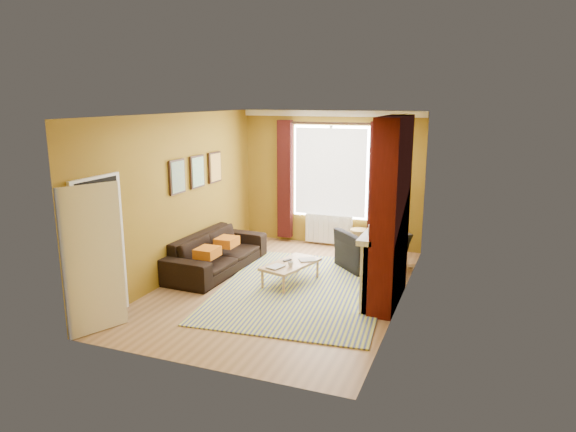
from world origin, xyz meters
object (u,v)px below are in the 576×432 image
object	(u,v)px
coffee_table	(291,265)
sofa	(217,252)
wicker_stool	(359,241)
floor_lamp	(400,199)
armchair	(372,250)

from	to	relation	value
coffee_table	sofa	bearing A→B (deg)	-171.30
coffee_table	wicker_stool	xyz separation A→B (m)	(0.65, 2.19, -0.09)
coffee_table	floor_lamp	xyz separation A→B (m)	(1.43, 2.19, 0.83)
sofa	wicker_stool	distance (m)	2.94
wicker_stool	floor_lamp	distance (m)	1.21
coffee_table	wicker_stool	bearing A→B (deg)	88.78
sofa	armchair	xyz separation A→B (m)	(2.59, 1.09, 0.02)
wicker_stool	armchair	bearing A→B (deg)	-64.07
armchair	floor_lamp	world-z (taller)	floor_lamp
floor_lamp	sofa	bearing A→B (deg)	-145.28
sofa	armchair	bearing A→B (deg)	-64.90
wicker_stool	floor_lamp	xyz separation A→B (m)	(0.78, 0.00, 0.92)
sofa	armchair	size ratio (longest dim) A/B	2.10
sofa	armchair	world-z (taller)	armchair
coffee_table	wicker_stool	world-z (taller)	wicker_stool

